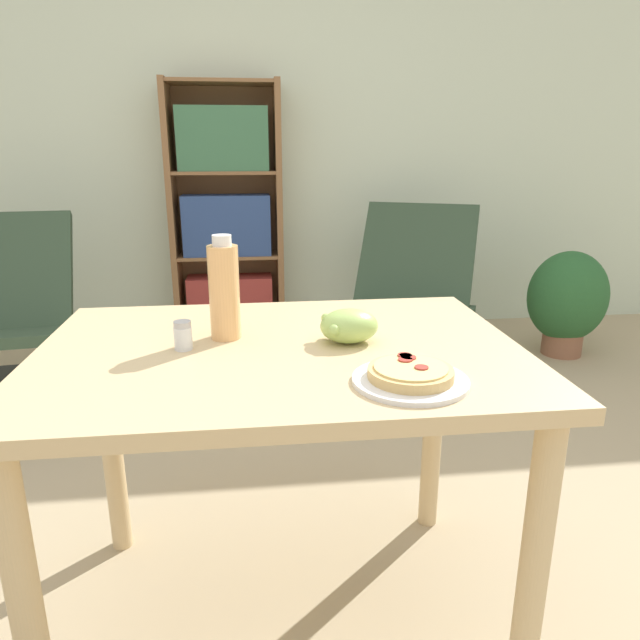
% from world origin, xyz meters
% --- Properties ---
extents(ground_plane, '(14.00, 14.00, 0.00)m').
position_xyz_m(ground_plane, '(0.00, 0.00, 0.00)').
color(ground_plane, tan).
extents(wall_back, '(8.00, 0.05, 2.60)m').
position_xyz_m(wall_back, '(0.00, 2.62, 1.30)').
color(wall_back, silver).
rests_on(wall_back, ground_plane).
extents(dining_table, '(1.10, 0.78, 0.75)m').
position_xyz_m(dining_table, '(0.01, 0.05, 0.64)').
color(dining_table, '#D1B27F').
rests_on(dining_table, ground_plane).
extents(pizza_on_plate, '(0.23, 0.23, 0.04)m').
position_xyz_m(pizza_on_plate, '(0.25, -0.19, 0.77)').
color(pizza_on_plate, white).
rests_on(pizza_on_plate, dining_table).
extents(grape_bunch, '(0.14, 0.11, 0.08)m').
position_xyz_m(grape_bunch, '(0.17, 0.06, 0.79)').
color(grape_bunch, '#A8CC66').
rests_on(grape_bunch, dining_table).
extents(drink_bottle, '(0.07, 0.07, 0.25)m').
position_xyz_m(drink_bottle, '(-0.11, 0.13, 0.87)').
color(drink_bottle, '#EFB270').
rests_on(drink_bottle, dining_table).
extents(salt_shaker, '(0.04, 0.04, 0.07)m').
position_xyz_m(salt_shaker, '(-0.20, 0.05, 0.78)').
color(salt_shaker, white).
rests_on(salt_shaker, dining_table).
extents(lounge_chair_near, '(0.72, 0.83, 0.88)m').
position_xyz_m(lounge_chair_near, '(-1.25, 1.55, 0.29)').
color(lounge_chair_near, black).
rests_on(lounge_chair_near, ground_plane).
extents(lounge_chair_far, '(0.87, 0.96, 0.88)m').
position_xyz_m(lounge_chair_far, '(0.83, 1.80, 0.29)').
color(lounge_chair_far, black).
rests_on(lounge_chair_far, ground_plane).
extents(bookshelf, '(0.69, 0.28, 1.58)m').
position_xyz_m(bookshelf, '(-0.19, 2.45, 0.75)').
color(bookshelf, brown).
rests_on(bookshelf, ground_plane).
extents(potted_plant_floor, '(0.47, 0.40, 0.62)m').
position_xyz_m(potted_plant_floor, '(1.78, 1.85, 0.33)').
color(potted_plant_floor, '#8E5B42').
rests_on(potted_plant_floor, ground_plane).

